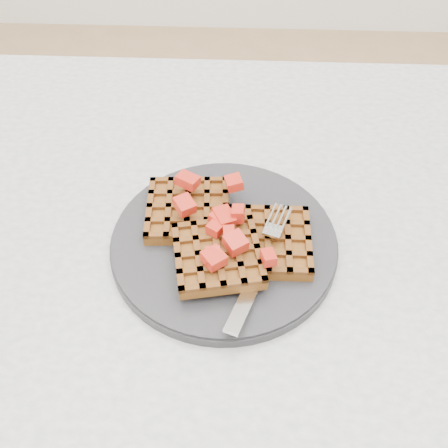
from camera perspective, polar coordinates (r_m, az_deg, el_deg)
ground at (r=1.28m, az=6.80°, el=-23.67°), size 4.00×4.00×0.00m
table at (r=0.71m, az=11.39°, el=-7.40°), size 1.20×0.80×0.75m
plate at (r=0.59m, az=-0.00°, el=-2.07°), size 0.27×0.27×0.02m
waffles at (r=0.57m, az=0.00°, el=-1.13°), size 0.20×0.18×0.03m
strawberry_pile at (r=0.55m, az=0.00°, el=0.96°), size 0.15×0.15×0.02m
fork at (r=0.55m, az=4.42°, el=-4.42°), size 0.08×0.18×0.02m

